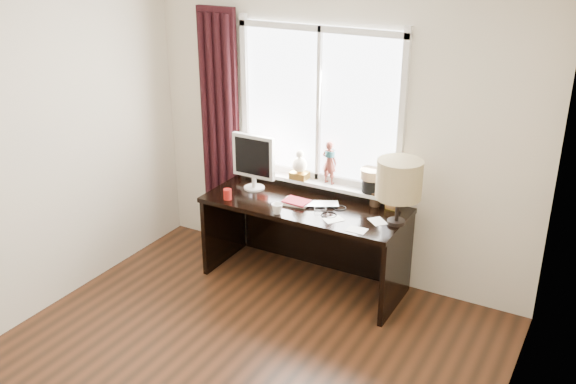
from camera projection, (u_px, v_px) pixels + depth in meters
The scene contains 15 objects.
wall_back at pixel (337, 130), 5.36m from camera, with size 3.50×2.60×0.00m, color beige.
wall_right at pixel (496, 296), 2.97m from camera, with size 4.00×2.60×0.00m, color beige.
laptop at pixel (320, 204), 5.27m from camera, with size 0.30×0.20×0.02m, color silver.
mug at pixel (277, 208), 5.12m from camera, with size 0.09×0.08×0.09m, color white.
red_cup at pixel (228, 194), 5.38m from camera, with size 0.07×0.07×0.09m, color maroon.
window at pixel (319, 128), 5.39m from camera, with size 1.52×0.20×1.40m.
curtain at pixel (220, 134), 5.87m from camera, with size 0.38×0.09×2.25m.
desk at pixel (310, 225), 5.50m from camera, with size 1.70×0.70×0.75m.
monitor at pixel (254, 159), 5.51m from camera, with size 0.40×0.18×0.49m.
notebook_stack at pixel (296, 202), 5.31m from camera, with size 0.24×0.18×0.03m.
brush_holder at pixel (375, 198), 5.26m from camera, with size 0.09×0.09×0.25m.
icon_frame at pixel (391, 203), 5.17m from camera, with size 0.10×0.03×0.13m.
table_lamp at pixel (399, 180), 4.82m from camera, with size 0.35×0.35×0.52m.
loose_papers at pixel (356, 223), 4.96m from camera, with size 0.50×0.37×0.00m.
desk_cables at pixel (334, 210), 5.18m from camera, with size 0.21×0.35×0.01m.
Camera 1 is at (2.15, -2.70, 2.89)m, focal length 40.00 mm.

